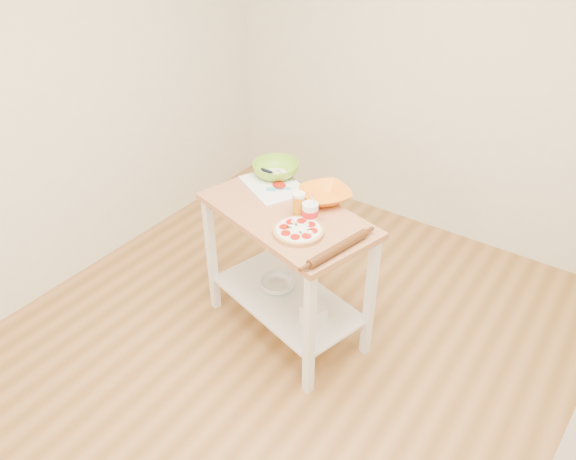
# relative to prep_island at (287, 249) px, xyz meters

# --- Properties ---
(room_shell) EXTENTS (4.04, 4.54, 2.74)m
(room_shell) POSITION_rel_prep_island_xyz_m (0.39, -0.56, 0.71)
(room_shell) COLOR #AC783F
(room_shell) RESTS_ON ground
(prep_island) EXTENTS (1.16, 0.82, 0.90)m
(prep_island) POSITION_rel_prep_island_xyz_m (0.00, 0.00, 0.00)
(prep_island) COLOR #B87A4B
(prep_island) RESTS_ON ground
(pizza) EXTENTS (0.28, 0.28, 0.04)m
(pizza) POSITION_rel_prep_island_xyz_m (0.17, -0.14, 0.27)
(pizza) COLOR tan
(pizza) RESTS_ON prep_island
(cutting_board) EXTENTS (0.49, 0.45, 0.04)m
(cutting_board) POSITION_rel_prep_island_xyz_m (-0.24, 0.21, 0.27)
(cutting_board) COLOR white
(cutting_board) RESTS_ON prep_island
(spatula) EXTENTS (0.13, 0.11, 0.01)m
(spatula) POSITION_rel_prep_island_xyz_m (-0.19, 0.17, 0.27)
(spatula) COLOR #43ABAB
(spatula) RESTS_ON cutting_board
(knife) EXTENTS (0.27, 0.03, 0.01)m
(knife) POSITION_rel_prep_island_xyz_m (-0.33, 0.31, 0.28)
(knife) COLOR silver
(knife) RESTS_ON cutting_board
(orange_bowl) EXTENTS (0.40, 0.40, 0.07)m
(orange_bowl) POSITION_rel_prep_island_xyz_m (0.11, 0.24, 0.29)
(orange_bowl) COLOR orange
(orange_bowl) RESTS_ON prep_island
(green_bowl) EXTENTS (0.40, 0.40, 0.09)m
(green_bowl) POSITION_rel_prep_island_xyz_m (-0.30, 0.31, 0.30)
(green_bowl) COLOR #7ABC27
(green_bowl) RESTS_ON prep_island
(beer_pint) EXTENTS (0.07, 0.07, 0.15)m
(beer_pint) POSITION_rel_prep_island_xyz_m (0.08, 0.01, 0.33)
(beer_pint) COLOR #C57910
(beer_pint) RESTS_ON prep_island
(yogurt_tub) EXTENTS (0.09, 0.09, 0.20)m
(yogurt_tub) POSITION_rel_prep_island_xyz_m (0.16, 0.00, 0.31)
(yogurt_tub) COLOR white
(yogurt_tub) RESTS_ON prep_island
(rolling_pin) EXTENTS (0.14, 0.41, 0.05)m
(rolling_pin) POSITION_rel_prep_island_xyz_m (0.44, -0.17, 0.28)
(rolling_pin) COLOR #5B3214
(rolling_pin) RESTS_ON prep_island
(shelf_glass_bowl) EXTENTS (0.26, 0.26, 0.07)m
(shelf_glass_bowl) POSITION_rel_prep_island_xyz_m (-0.10, 0.03, -0.35)
(shelf_glass_bowl) COLOR silver
(shelf_glass_bowl) RESTS_ON prep_island
(shelf_bin) EXTENTS (0.15, 0.15, 0.12)m
(shelf_bin) POSITION_rel_prep_island_xyz_m (0.26, -0.10, -0.32)
(shelf_bin) COLOR white
(shelf_bin) RESTS_ON prep_island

